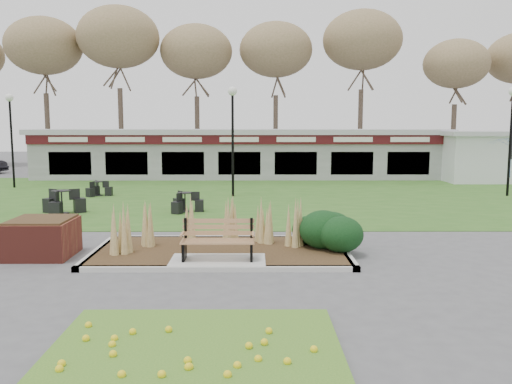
{
  "coord_description": "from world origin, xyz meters",
  "views": [
    {
      "loc": [
        0.85,
        -12.13,
        3.29
      ],
      "look_at": [
        0.89,
        2.0,
        1.48
      ],
      "focal_mm": 38.0,
      "sensor_mm": 36.0,
      "label": 1
    }
  ],
  "objects_px": {
    "service_hut": "(481,156)",
    "lamp_post_mid_right": "(233,117)",
    "park_bench": "(218,239)",
    "brick_planter": "(42,237)",
    "food_pavilion": "(240,153)",
    "patio_umbrella": "(511,157)",
    "bistro_set_b": "(98,191)",
    "bistro_set_a": "(62,206)",
    "bistro_set_c": "(185,205)",
    "lamp_post_far_right": "(512,117)",
    "lamp_post_far_left": "(11,120)"
  },
  "relations": [
    {
      "from": "service_hut",
      "to": "lamp_post_mid_right",
      "type": "relative_size",
      "value": 0.91
    },
    {
      "from": "park_bench",
      "to": "brick_planter",
      "type": "bearing_deg",
      "value": 170.31
    },
    {
      "from": "food_pavilion",
      "to": "patio_umbrella",
      "type": "distance_m",
      "value": 14.59
    },
    {
      "from": "food_pavilion",
      "to": "bistro_set_b",
      "type": "relative_size",
      "value": 20.22
    },
    {
      "from": "park_bench",
      "to": "service_hut",
      "type": "height_order",
      "value": "service_hut"
    },
    {
      "from": "lamp_post_mid_right",
      "to": "bistro_set_a",
      "type": "height_order",
      "value": "lamp_post_mid_right"
    },
    {
      "from": "bistro_set_b",
      "to": "service_hut",
      "type": "bearing_deg",
      "value": 16.77
    },
    {
      "from": "lamp_post_mid_right",
      "to": "bistro_set_c",
      "type": "xyz_separation_m",
      "value": [
        -1.61,
        -4.26,
        -3.28
      ]
    },
    {
      "from": "service_hut",
      "to": "brick_planter",
      "type": "bearing_deg",
      "value": -136.48
    },
    {
      "from": "bistro_set_c",
      "to": "bistro_set_a",
      "type": "bearing_deg",
      "value": -174.09
    },
    {
      "from": "lamp_post_far_right",
      "to": "bistro_set_b",
      "type": "distance_m",
      "value": 18.73
    },
    {
      "from": "service_hut",
      "to": "bistro_set_b",
      "type": "xyz_separation_m",
      "value": [
        -19.68,
        -5.93,
        -1.21
      ]
    },
    {
      "from": "brick_planter",
      "to": "bistro_set_c",
      "type": "distance_m",
      "value": 7.17
    },
    {
      "from": "food_pavilion",
      "to": "bistro_set_c",
      "type": "height_order",
      "value": "food_pavilion"
    },
    {
      "from": "food_pavilion",
      "to": "lamp_post_far_left",
      "type": "xyz_separation_m",
      "value": [
        -11.35,
        -4.77,
        1.97
      ]
    },
    {
      "from": "bistro_set_a",
      "to": "bistro_set_c",
      "type": "xyz_separation_m",
      "value": [
        4.39,
        0.45,
        -0.05
      ]
    },
    {
      "from": "food_pavilion",
      "to": "park_bench",
      "type": "bearing_deg",
      "value": -90.0
    },
    {
      "from": "lamp_post_far_left",
      "to": "park_bench",
      "type": "bearing_deg",
      "value": -52.79
    },
    {
      "from": "food_pavilion",
      "to": "bistro_set_b",
      "type": "xyz_separation_m",
      "value": [
        -6.18,
        -7.9,
        -1.24
      ]
    },
    {
      "from": "lamp_post_far_right",
      "to": "bistro_set_a",
      "type": "distance_m",
      "value": 19.24
    },
    {
      "from": "brick_planter",
      "to": "bistro_set_a",
      "type": "xyz_separation_m",
      "value": [
        -1.7,
        6.19,
        -0.17
      ]
    },
    {
      "from": "park_bench",
      "to": "patio_umbrella",
      "type": "distance_m",
      "value": 18.12
    },
    {
      "from": "park_bench",
      "to": "patio_umbrella",
      "type": "relative_size",
      "value": 0.63
    },
    {
      "from": "lamp_post_far_right",
      "to": "bistro_set_b",
      "type": "relative_size",
      "value": 4.0
    },
    {
      "from": "lamp_post_far_left",
      "to": "bistro_set_b",
      "type": "height_order",
      "value": "lamp_post_far_left"
    },
    {
      "from": "lamp_post_mid_right",
      "to": "service_hut",
      "type": "bearing_deg",
      "value": 24.13
    },
    {
      "from": "food_pavilion",
      "to": "lamp_post_far_right",
      "type": "height_order",
      "value": "lamp_post_far_right"
    },
    {
      "from": "service_hut",
      "to": "bistro_set_c",
      "type": "xyz_separation_m",
      "value": [
        -15.21,
        -10.35,
        -1.19
      ]
    },
    {
      "from": "service_hut",
      "to": "patio_umbrella",
      "type": "distance_m",
      "value": 5.05
    },
    {
      "from": "brick_planter",
      "to": "lamp_post_far_left",
      "type": "bearing_deg",
      "value": 116.08
    },
    {
      "from": "bistro_set_c",
      "to": "patio_umbrella",
      "type": "bearing_deg",
      "value": 20.23
    },
    {
      "from": "bistro_set_c",
      "to": "food_pavilion",
      "type": "bearing_deg",
      "value": 82.08
    },
    {
      "from": "lamp_post_far_right",
      "to": "bistro_set_b",
      "type": "bearing_deg",
      "value": 179.75
    },
    {
      "from": "lamp_post_far_left",
      "to": "service_hut",
      "type": "bearing_deg",
      "value": 6.44
    },
    {
      "from": "patio_umbrella",
      "to": "lamp_post_far_left",
      "type": "bearing_deg",
      "value": 174.81
    },
    {
      "from": "food_pavilion",
      "to": "lamp_post_far_left",
      "type": "height_order",
      "value": "lamp_post_far_left"
    },
    {
      "from": "food_pavilion",
      "to": "lamp_post_far_left",
      "type": "distance_m",
      "value": 12.47
    },
    {
      "from": "bistro_set_b",
      "to": "lamp_post_far_left",
      "type": "bearing_deg",
      "value": 148.81
    },
    {
      "from": "bistro_set_a",
      "to": "food_pavilion",
      "type": "bearing_deg",
      "value": 64.47
    },
    {
      "from": "park_bench",
      "to": "patio_umbrella",
      "type": "height_order",
      "value": "patio_umbrella"
    },
    {
      "from": "food_pavilion",
      "to": "service_hut",
      "type": "relative_size",
      "value": 5.59
    },
    {
      "from": "service_hut",
      "to": "bistro_set_c",
      "type": "bearing_deg",
      "value": -145.76
    },
    {
      "from": "lamp_post_mid_right",
      "to": "lamp_post_far_right",
      "type": "distance_m",
      "value": 12.36
    },
    {
      "from": "lamp_post_far_left",
      "to": "bistro_set_c",
      "type": "relative_size",
      "value": 3.51
    },
    {
      "from": "service_hut",
      "to": "bistro_set_c",
      "type": "height_order",
      "value": "service_hut"
    },
    {
      "from": "bistro_set_b",
      "to": "bistro_set_a",
      "type": "bearing_deg",
      "value": -89.03
    },
    {
      "from": "park_bench",
      "to": "lamp_post_far_right",
      "type": "relative_size",
      "value": 0.35
    },
    {
      "from": "bistro_set_b",
      "to": "patio_umbrella",
      "type": "bearing_deg",
      "value": 2.81
    },
    {
      "from": "brick_planter",
      "to": "lamp_post_far_right",
      "type": "distance_m",
      "value": 20.18
    },
    {
      "from": "bistro_set_c",
      "to": "patio_umbrella",
      "type": "distance_m",
      "value": 15.55
    }
  ]
}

